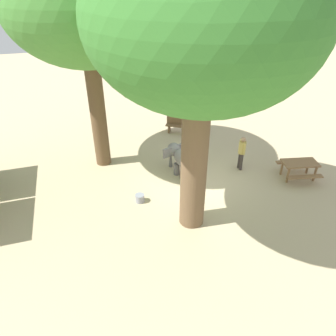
% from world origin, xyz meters
% --- Properties ---
extents(ground_plane, '(60.00, 60.00, 0.00)m').
position_xyz_m(ground_plane, '(0.00, 0.00, 0.00)').
color(ground_plane, tan).
extents(elephant, '(1.90, 1.42, 1.32)m').
position_xyz_m(elephant, '(0.80, 0.28, 0.84)').
color(elephant, slate).
rests_on(elephant, ground_plane).
extents(person_handler, '(0.51, 0.32, 1.62)m').
position_xyz_m(person_handler, '(0.52, -2.41, 0.95)').
color(person_handler, '#3F3833').
rests_on(person_handler, ground_plane).
extents(shade_tree_main, '(6.71, 6.15, 9.08)m').
position_xyz_m(shade_tree_main, '(-2.20, 1.00, 6.62)').
color(shade_tree_main, brown).
rests_on(shade_tree_main, ground_plane).
extents(shade_tree_secondary, '(6.60, 6.05, 9.16)m').
position_xyz_m(shade_tree_secondary, '(2.94, 3.50, 6.76)').
color(shade_tree_secondary, brown).
rests_on(shade_tree_secondary, ground_plane).
extents(wooden_bench, '(1.06, 1.41, 0.88)m').
position_xyz_m(wooden_bench, '(5.02, -0.97, 0.47)').
color(wooden_bench, brown).
rests_on(wooden_bench, ground_plane).
extents(picnic_table_near, '(1.76, 1.77, 0.78)m').
position_xyz_m(picnic_table_near, '(-0.90, -4.48, 0.59)').
color(picnic_table_near, olive).
rests_on(picnic_table_near, ground_plane).
extents(feed_bucket, '(0.36, 0.36, 0.32)m').
position_xyz_m(feed_bucket, '(-0.53, 2.53, 0.16)').
color(feed_bucket, gray).
rests_on(feed_bucket, ground_plane).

